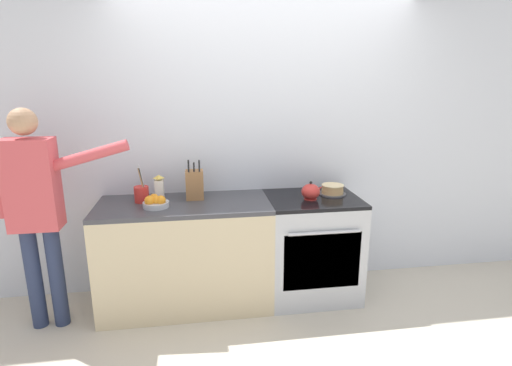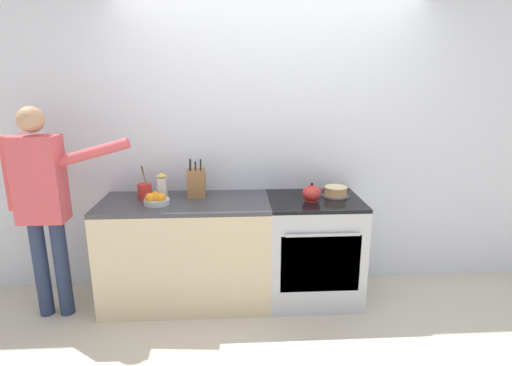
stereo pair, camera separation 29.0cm
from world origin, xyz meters
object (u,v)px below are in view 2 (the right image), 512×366
object	(u,v)px
knife_block	(196,183)
layer_cake	(336,192)
stove_range	(313,249)
milk_carton	(162,185)
utensil_crock	(145,191)
fruit_bowl	(156,199)
tea_kettle	(312,193)
person_baker	(43,196)

from	to	relation	value
knife_block	layer_cake	bearing A→B (deg)	-2.57
stove_range	milk_carton	xyz separation A→B (m)	(-1.26, 0.14, 0.54)
utensil_crock	fruit_bowl	world-z (taller)	utensil_crock
layer_cake	milk_carton	world-z (taller)	milk_carton
fruit_bowl	stove_range	bearing A→B (deg)	3.46
layer_cake	tea_kettle	world-z (taller)	tea_kettle
tea_kettle	person_baker	xyz separation A→B (m)	(-2.06, -0.11, 0.04)
stove_range	utensil_crock	size ratio (longest dim) A/B	2.85
stove_range	fruit_bowl	distance (m)	1.37
layer_cake	fruit_bowl	world-z (taller)	fruit_bowl
tea_kettle	utensil_crock	distance (m)	1.37
layer_cake	utensil_crock	size ratio (longest dim) A/B	0.74
layer_cake	knife_block	xyz separation A→B (m)	(-1.16, 0.05, 0.08)
tea_kettle	fruit_bowl	xyz separation A→B (m)	(-1.24, -0.03, -0.02)
fruit_bowl	person_baker	bearing A→B (deg)	-174.51
tea_kettle	fruit_bowl	size ratio (longest dim) A/B	0.93
milk_carton	knife_block	bearing A→B (deg)	-4.96
stove_range	fruit_bowl	world-z (taller)	fruit_bowl
stove_range	layer_cake	world-z (taller)	layer_cake
stove_range	milk_carton	bearing A→B (deg)	173.79
milk_carton	person_baker	world-z (taller)	person_baker
stove_range	utensil_crock	bearing A→B (deg)	176.67
utensil_crock	person_baker	distance (m)	0.74
knife_block	milk_carton	xyz separation A→B (m)	(-0.29, 0.02, -0.02)
fruit_bowl	milk_carton	distance (m)	0.22
tea_kettle	utensil_crock	world-z (taller)	utensil_crock
layer_cake	person_baker	bearing A→B (deg)	-174.59
fruit_bowl	person_baker	world-z (taller)	person_baker
fruit_bowl	milk_carton	xyz separation A→B (m)	(0.01, 0.21, 0.06)
layer_cake	fruit_bowl	bearing A→B (deg)	-174.63
tea_kettle	knife_block	size ratio (longest dim) A/B	0.56
tea_kettle	stove_range	bearing A→B (deg)	53.05
knife_block	fruit_bowl	world-z (taller)	knife_block
person_baker	utensil_crock	bearing A→B (deg)	5.97
knife_block	fruit_bowl	distance (m)	0.36
layer_cake	milk_carton	distance (m)	1.45
fruit_bowl	tea_kettle	bearing A→B (deg)	1.32
knife_block	person_baker	world-z (taller)	person_baker
utensil_crock	fruit_bowl	xyz separation A→B (m)	(0.12, -0.16, -0.03)
tea_kettle	person_baker	bearing A→B (deg)	-177.01
utensil_crock	knife_block	bearing A→B (deg)	4.23
tea_kettle	milk_carton	bearing A→B (deg)	171.37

